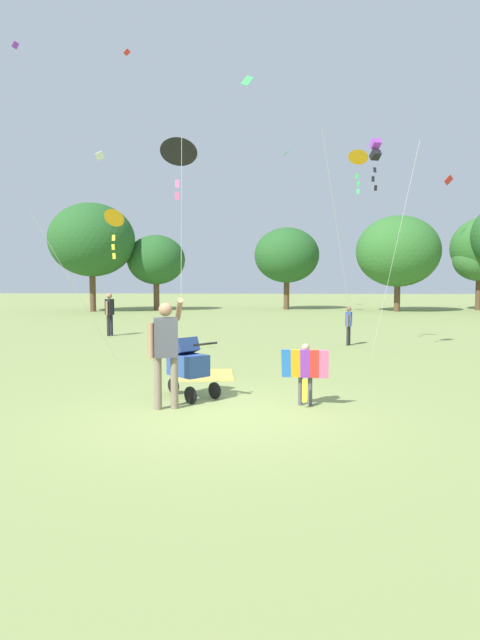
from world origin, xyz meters
TOP-DOWN VIEW (x-y plane):
  - ground_plane at (0.00, 0.00)m, footprint 120.00×120.00m
  - treeline_distant at (5.65, 25.03)m, footprint 30.20×7.02m
  - child_with_butterfly_kite at (1.36, 0.54)m, footprint 0.74×0.38m
  - person_adult_flyer at (-0.81, 0.23)m, footprint 0.54×0.59m
  - stroller at (-0.60, 1.06)m, footprint 0.99×0.96m
  - kite_adult_black at (-0.90, 2.17)m, footprint 0.70×2.11m
  - kite_orange_delta at (3.50, 6.19)m, footprint 0.84×1.71m
  - kite_green_novelty at (3.29, 7.70)m, footprint 1.73×3.88m
  - kite_blue_high at (-3.00, 5.13)m, footprint 1.22×2.87m
  - distant_kites_cluster at (-2.70, 23.27)m, footprint 27.45×9.87m
  - person_red_shirt at (3.20, 8.32)m, footprint 0.23×0.36m
  - person_sitting_far at (-4.76, 10.56)m, footprint 0.26×0.48m
  - picnic_blanket at (-0.58, 3.12)m, footprint 1.38×1.51m

SIDE VIEW (x-z plane):
  - ground_plane at x=0.00m, z-range 0.00..0.00m
  - picnic_blanket at x=-0.58m, z-range 0.00..0.02m
  - child_with_butterfly_kite at x=1.36m, z-range 0.11..1.10m
  - stroller at x=-0.60m, z-range 0.09..1.12m
  - person_red_shirt at x=3.20m, z-range 0.10..1.27m
  - person_sitting_far at x=-4.76m, z-range 0.13..1.63m
  - person_adult_flyer at x=-0.81m, z-range 0.13..1.86m
  - kite_blue_high at x=-3.00m, z-range 1.58..5.29m
  - treeline_distant at x=5.65m, z-range 0.55..7.25m
  - kite_adult_black at x=-0.90m, z-range 2.04..6.63m
  - kite_orange_delta at x=3.50m, z-range 2.44..8.00m
  - kite_green_novelty at x=3.29m, z-range 2.53..8.17m
  - distant_kites_cluster at x=-2.70m, z-range 7.00..17.74m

